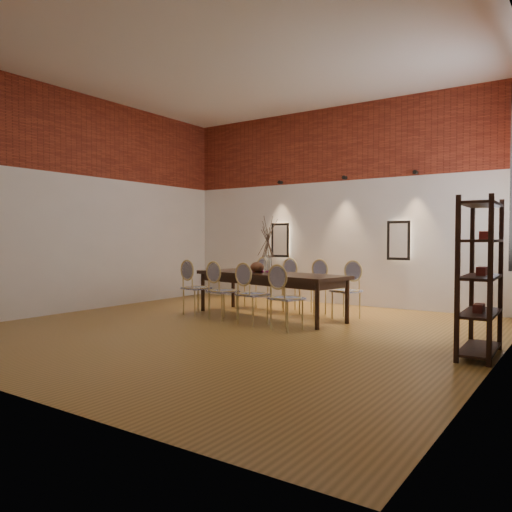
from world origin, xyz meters
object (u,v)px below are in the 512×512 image
Objects in this scene: dining_table at (269,295)px; chair_far_c at (313,288)px; chair_near_a at (196,288)px; chair_far_a at (256,283)px; chair_near_d at (287,298)px; book at (261,271)px; chair_near_b at (223,291)px; chair_far_d at (346,291)px; bowl at (257,267)px; chair_far_b at (283,285)px; vase at (268,264)px; chair_near_c at (253,294)px; shelving_rack at (480,277)px.

dining_table is 0.82m from chair_far_c.
chair_near_a is at bearing -145.31° from dining_table.
chair_far_a reaches higher than dining_table.
chair_near_d is 1.56m from book.
chair_near_b is 3.62× the size of book.
dining_table is at bearing -25.39° from book.
chair_far_d is 1.57m from bowl.
chair_near_b and chair_far_a have the same top height.
vase is (0.17, -0.78, 0.43)m from chair_far_b.
chair_far_d is (0.29, 1.44, 0.00)m from chair_near_d.
dining_table is 9.44× the size of vase.
chair_far_a is at bearing 133.23° from vase.
chair_near_c is 1.00× the size of chair_far_a.
chair_far_d is 1.39m from vase.
chair_far_d is at bearing 15.88° from book.
chair_near_b is 4.05m from shelving_rack.
vase reaches higher than dining_table.
vase reaches higher than chair_near_c.
chair_near_a is 3.62× the size of book.
bowl is at bearing -168.38° from dining_table.
book is 0.14× the size of shelving_rack.
chair_near_b is at bearing 90.00° from chair_far_b.
chair_far_c is (0.49, 0.65, 0.09)m from dining_table.
chair_near_b is at bearing -124.81° from vase.
chair_near_a is at bearing -155.69° from vase.
chair_near_b is at bearing -108.61° from book.
chair_far_a and chair_far_c have the same top height.
dining_table is 1.30m from chair_near_a.
chair_far_d is at bearing 144.00° from shelving_rack.
shelving_rack is (2.62, -0.13, 0.43)m from chair_near_d.
chair_near_a is at bearing -151.31° from bowl.
chair_near_c and chair_near_d have the same top height.
bowl is (-0.04, -0.79, 0.37)m from chair_far_b.
book is (-0.72, -0.54, 0.30)m from chair_far_c.
chair_near_a is 1.00× the size of chair_far_c.
chair_near_a is at bearing 46.08° from chair_far_c.
shelving_rack reaches higher than chair_near_c.
chair_near_b is 0.52× the size of shelving_rack.
chair_near_c is 1.00× the size of chair_near_d.
shelving_rack is at bearing 164.85° from chair_far_b.
chair_near_a is 1.00× the size of chair_near_c.
chair_near_c is at bearing -64.29° from dining_table.
chair_near_b is 1.00× the size of chair_far_b.
book is (-0.03, -0.68, 0.30)m from chair_far_b.
chair_far_a reaches higher than book.
chair_far_a is at bearing -0.00° from chair_far_c.
chair_near_a is at bearing -180.00° from chair_near_b.
book is (-0.44, 0.90, 0.30)m from chair_near_c.
chair_far_a is at bearing 145.31° from dining_table.
chair_far_c is (-0.41, 1.58, 0.00)m from chair_near_d.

